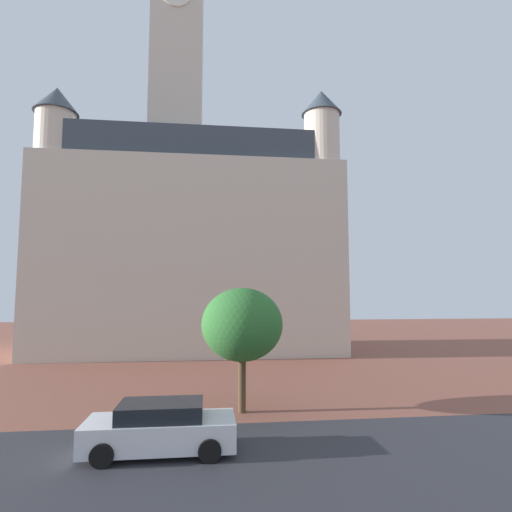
{
  "coord_description": "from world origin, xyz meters",
  "views": [
    {
      "loc": [
        -1.7,
        -1.59,
        4.64
      ],
      "look_at": [
        -0.17,
        11.49,
        5.86
      ],
      "focal_mm": 28.64,
      "sensor_mm": 36.0,
      "label": 1
    }
  ],
  "objects": [
    {
      "name": "ground_plane",
      "position": [
        0.0,
        10.0,
        0.0
      ],
      "size": [
        120.0,
        120.0,
        0.0
      ],
      "primitive_type": "plane",
      "color": "brown"
    },
    {
      "name": "street_asphalt_strip",
      "position": [
        0.0,
        9.14,
        0.0
      ],
      "size": [
        120.0,
        8.72,
        0.0
      ],
      "primitive_type": "cube",
      "color": "#2D2D33",
      "rests_on": "ground_plane"
    },
    {
      "name": "landmark_building",
      "position": [
        -3.14,
        32.6,
        9.79
      ],
      "size": [
        23.44,
        10.61,
        36.82
      ],
      "color": "beige",
      "rests_on": "ground_plane"
    },
    {
      "name": "tree_curb_far",
      "position": [
        -0.34,
        14.85,
        3.4
      ],
      "size": [
        3.24,
        3.24,
        4.88
      ],
      "color": "#4C3823",
      "rests_on": "ground_plane"
    },
    {
      "name": "car_white",
      "position": [
        -3.04,
        11.05,
        0.7
      ],
      "size": [
        4.35,
        1.98,
        1.44
      ],
      "color": "silver",
      "rests_on": "ground_plane"
    }
  ]
}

